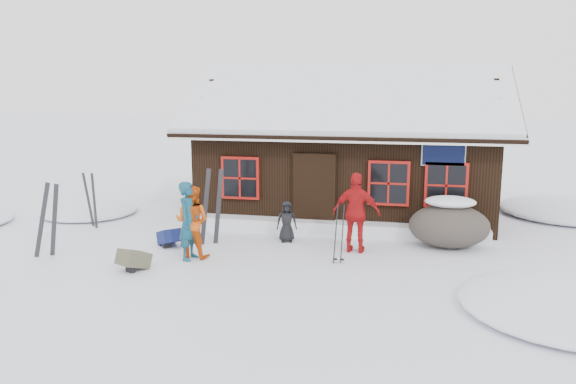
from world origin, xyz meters
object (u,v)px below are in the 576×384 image
boulder (449,224)px  backpack_olive (134,263)px  backpack_blue (169,240)px  skier_teal (189,221)px  skier_orange_right (356,213)px  ski_pair_left (48,221)px  ski_poles (339,235)px  skier_orange_left (192,222)px  skier_crouched (287,222)px

boulder → backpack_olive: size_ratio=3.19×
backpack_blue → backpack_olive: size_ratio=0.98×
backpack_blue → skier_teal: bearing=-88.7°
skier_orange_right → ski_pair_left: skier_orange_right is taller
skier_teal → ski_poles: bearing=-77.3°
skier_teal → skier_orange_right: 3.75m
skier_teal → backpack_olive: bearing=143.8°
skier_orange_right → ski_poles: skier_orange_right is taller
ski_poles → backpack_blue: ski_poles is taller
boulder → ski_poles: bearing=-143.3°
skier_teal → ski_pair_left: 3.17m
skier_orange_right → backpack_olive: 4.98m
backpack_olive → skier_teal: bearing=73.1°
boulder → ski_pair_left: ski_pair_left is taller
ski_poles → boulder: bearing=36.7°
skier_orange_right → skier_teal: bearing=23.6°
ski_pair_left → backpack_blue: ski_pair_left is taller
backpack_blue → ski_pair_left: bearing=165.9°
skier_teal → ski_pair_left: (-3.14, -0.48, -0.04)m
skier_orange_left → boulder: 5.98m
skier_crouched → ski_pair_left: bearing=-170.4°
skier_teal → backpack_olive: size_ratio=2.96×
skier_orange_left → ski_poles: (3.23, 0.25, -0.18)m
skier_orange_left → backpack_blue: size_ratio=2.84×
skier_orange_left → skier_crouched: (1.77, 1.67, -0.30)m
skier_orange_right → ski_pair_left: size_ratio=1.07×
boulder → ski_poles: (-2.38, -1.78, 0.08)m
ski_poles → skier_orange_right: bearing=72.7°
skier_orange_right → backpack_olive: skier_orange_right is taller
skier_orange_right → backpack_blue: size_ratio=3.23×
skier_crouched → boulder: boulder is taller
boulder → skier_orange_right: bearing=-157.4°
skier_teal → skier_orange_right: skier_orange_right is taller
skier_crouched → ski_pair_left: size_ratio=0.59×
skier_teal → backpack_blue: size_ratio=3.03×
skier_teal → backpack_blue: bearing=51.2°
skier_teal → ski_poles: (3.23, 0.41, -0.23)m
boulder → ski_pair_left: (-8.75, -2.67, 0.27)m
backpack_blue → backpack_olive: (0.02, -1.81, 0.00)m
skier_orange_right → skier_crouched: bearing=-13.6°
skier_teal → boulder: 6.04m
skier_orange_left → boulder: (5.62, 2.03, -0.26)m
backpack_olive → backpack_blue: bearing=115.4°
backpack_blue → skier_orange_left: bearing=-82.9°
skier_teal → skier_orange_left: bearing=5.3°
backpack_blue → ski_poles: bearing=-50.6°
backpack_olive → skier_orange_right: bearing=52.2°
skier_teal → ski_poles: size_ratio=1.29×
skier_crouched → ski_poles: bearing=-59.8°
skier_orange_right → skier_crouched: 1.86m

